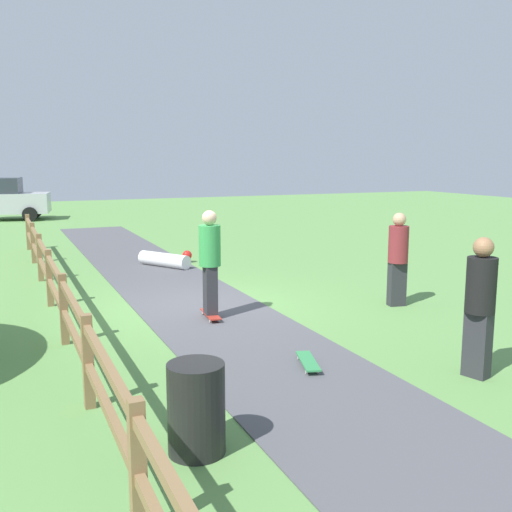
{
  "coord_description": "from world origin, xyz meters",
  "views": [
    {
      "loc": [
        -3.43,
        -10.53,
        2.84
      ],
      "look_at": [
        0.98,
        -0.42,
        1.0
      ],
      "focal_mm": 41.76,
      "sensor_mm": 36.0,
      "label": 1
    }
  ],
  "objects": [
    {
      "name": "skater_fallen",
      "position": [
        0.53,
        4.42,
        0.2
      ],
      "size": [
        1.45,
        1.51,
        0.36
      ],
      "color": "white",
      "rests_on": "asphalt_path"
    },
    {
      "name": "bystander_black",
      "position": [
        2.17,
        -4.88,
        1.02
      ],
      "size": [
        0.47,
        0.47,
        1.84
      ],
      "color": "#2D2D33",
      "rests_on": "ground_plane"
    },
    {
      "name": "bystander_maroon",
      "position": [
        3.54,
        -1.34,
        1.0
      ],
      "size": [
        0.44,
        0.44,
        1.8
      ],
      "color": "#2D2D33",
      "rests_on": "ground_plane"
    },
    {
      "name": "skater_riding",
      "position": [
        -0.08,
        -0.84,
        1.09
      ],
      "size": [
        0.42,
        0.82,
        1.91
      ],
      "color": "#B23326",
      "rests_on": "asphalt_path"
    },
    {
      "name": "skateboard_loose",
      "position": [
        0.32,
        -3.7,
        0.09
      ],
      "size": [
        0.43,
        0.82,
        0.08
      ],
      "color": "#338C4C",
      "rests_on": "asphalt_path"
    },
    {
      "name": "ground_plane",
      "position": [
        0.0,
        0.0,
        0.0
      ],
      "size": [
        60.0,
        60.0,
        0.0
      ],
      "primitive_type": "plane",
      "color": "#60934C"
    },
    {
      "name": "asphalt_path",
      "position": [
        0.0,
        0.0,
        0.01
      ],
      "size": [
        2.4,
        28.0,
        0.02
      ],
      "primitive_type": "cube",
      "color": "#515156",
      "rests_on": "ground_plane"
    },
    {
      "name": "trash_bin",
      "position": [
        -1.8,
        -5.35,
        0.45
      ],
      "size": [
        0.56,
        0.56,
        0.9
      ],
      "primitive_type": "cylinder",
      "color": "black",
      "rests_on": "ground_plane"
    },
    {
      "name": "wooden_fence",
      "position": [
        -2.6,
        0.0,
        0.67
      ],
      "size": [
        0.12,
        18.12,
        1.1
      ],
      "color": "olive",
      "rests_on": "ground_plane"
    }
  ]
}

